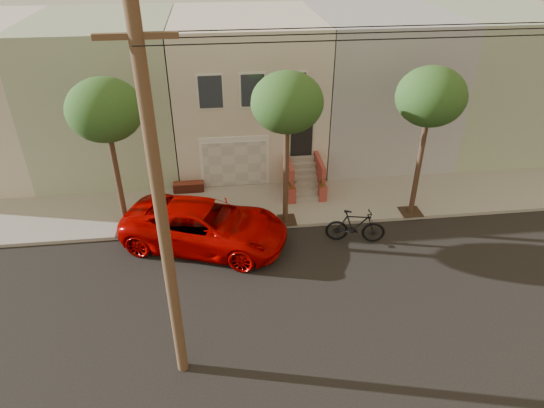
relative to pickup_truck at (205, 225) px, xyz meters
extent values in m
plane|color=black|center=(2.30, -2.79, -0.89)|extent=(90.00, 90.00, 0.00)
cube|color=#99978B|center=(2.30, 2.56, -0.81)|extent=(40.00, 3.70, 0.15)
cube|color=#BBB1A0|center=(2.30, 8.41, 2.76)|extent=(7.00, 8.00, 7.00)
cube|color=gray|center=(-4.50, 8.41, 2.76)|extent=(6.50, 8.00, 7.00)
cube|color=#919399|center=(9.10, 8.41, 2.76)|extent=(6.50, 8.00, 7.00)
cube|color=gray|center=(15.60, 8.41, 2.76)|extent=(6.50, 8.00, 7.00)
cube|color=silver|center=(1.40, 4.43, 0.51)|extent=(3.20, 0.12, 2.50)
cube|color=beige|center=(1.40, 4.37, 0.41)|extent=(2.90, 0.06, 2.20)
cube|color=#99978B|center=(1.40, 2.56, -0.73)|extent=(3.20, 3.70, 0.02)
cube|color=maroon|center=(-0.80, 4.11, -0.52)|extent=(1.40, 0.45, 0.44)
cube|color=black|center=(4.50, 4.38, 1.66)|extent=(1.00, 0.06, 2.00)
cube|color=#3F4751|center=(0.50, 4.38, 3.86)|extent=(1.00, 0.06, 1.40)
cube|color=silver|center=(0.50, 4.40, 3.86)|extent=(1.15, 0.05, 1.55)
cube|color=#3F4751|center=(2.30, 4.38, 3.86)|extent=(1.00, 0.06, 1.40)
cube|color=silver|center=(2.30, 4.40, 3.86)|extent=(1.15, 0.05, 1.55)
cube|color=#3F4751|center=(4.10, 4.38, 3.86)|extent=(1.00, 0.06, 1.40)
cube|color=silver|center=(4.10, 4.40, 3.86)|extent=(1.15, 0.05, 1.55)
cube|color=#99978B|center=(4.50, 2.59, -0.64)|extent=(1.20, 0.28, 0.20)
cube|color=#99978B|center=(4.50, 2.87, -0.44)|extent=(1.20, 0.28, 0.20)
cube|color=#99978B|center=(4.50, 3.15, -0.24)|extent=(1.20, 0.28, 0.20)
cube|color=#99978B|center=(4.50, 3.43, -0.04)|extent=(1.20, 0.28, 0.20)
cube|color=#99978B|center=(4.50, 3.71, 0.16)|extent=(1.20, 0.28, 0.20)
cube|color=#99978B|center=(4.50, 3.99, 0.36)|extent=(1.20, 0.28, 0.20)
cube|color=#99978B|center=(4.50, 4.27, 0.56)|extent=(1.20, 0.28, 0.20)
cube|color=#973B31|center=(3.80, 3.43, 0.06)|extent=(0.18, 1.96, 1.60)
cube|color=#973B31|center=(5.20, 3.43, 0.06)|extent=(0.18, 1.96, 1.60)
cube|color=#973B31|center=(3.80, 2.55, -0.39)|extent=(0.35, 0.35, 0.70)
imported|color=#1E4217|center=(3.80, 2.55, 0.19)|extent=(0.40, 0.35, 0.45)
cube|color=#973B31|center=(5.20, 2.55, -0.39)|extent=(0.35, 0.35, 0.70)
imported|color=#1E4217|center=(5.20, 2.55, 0.19)|extent=(0.41, 0.35, 0.45)
cube|color=#2D2116|center=(-3.20, 1.11, -0.73)|extent=(0.90, 0.90, 0.02)
cylinder|color=#3C261B|center=(-3.20, 1.11, 1.36)|extent=(0.22, 0.22, 4.20)
ellipsoid|color=#1E4217|center=(-3.20, 1.11, 4.41)|extent=(2.70, 2.57, 2.29)
cube|color=#2D2116|center=(3.30, 1.11, -0.73)|extent=(0.90, 0.90, 0.02)
cylinder|color=#3C261B|center=(3.30, 1.11, 1.36)|extent=(0.22, 0.22, 4.20)
ellipsoid|color=#1E4217|center=(3.30, 1.11, 4.41)|extent=(2.70, 2.57, 2.29)
cube|color=#2D2116|center=(8.80, 1.11, -0.73)|extent=(0.90, 0.90, 0.02)
cylinder|color=#3C261B|center=(8.80, 1.11, 1.36)|extent=(0.22, 0.22, 4.20)
ellipsoid|color=#1E4217|center=(8.80, 1.11, 4.41)|extent=(2.70, 2.57, 2.29)
cylinder|color=#42301E|center=(-0.70, -5.99, 4.11)|extent=(0.30, 0.30, 10.00)
cube|color=#42301E|center=(-0.70, -5.99, 8.31)|extent=(1.60, 0.12, 0.12)
imported|color=#B00100|center=(0.00, 0.00, 0.00)|extent=(6.99, 4.90, 1.77)
imported|color=black|center=(5.85, -0.49, -0.18)|extent=(2.43, 1.13, 1.41)
camera|label=1|loc=(0.73, -15.48, 10.23)|focal=31.34mm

